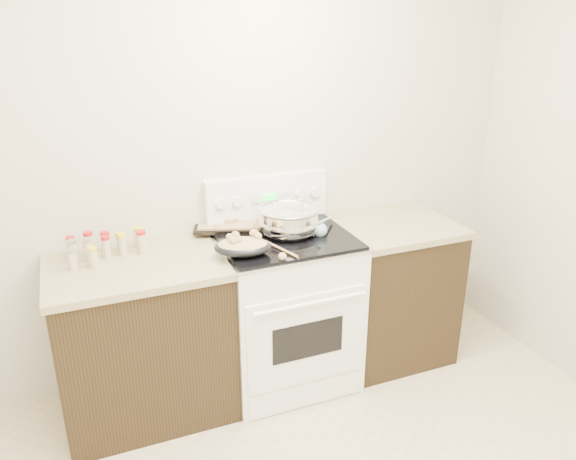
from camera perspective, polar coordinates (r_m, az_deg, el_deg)
name	(u,v)px	position (r m, az deg, el deg)	size (l,w,h in m)	color
room_shell	(356,179)	(1.59, 6.93, 5.12)	(4.10, 3.60, 2.75)	beige
counter_left	(145,338)	(3.25, -14.37, -10.57)	(0.93, 0.67, 0.92)	black
counter_right	(389,289)	(3.71, 10.19, -5.87)	(0.73, 0.67, 0.92)	black
kitchen_range	(285,306)	(3.40, -0.35, -7.72)	(0.78, 0.73, 1.22)	white
mixing_bowl	(289,221)	(3.20, 0.09, 0.95)	(0.40, 0.40, 0.21)	silver
roasting_pan	(243,246)	(2.96, -4.64, -1.59)	(0.35, 0.30, 0.11)	black
baking_sheet	(233,222)	(3.37, -5.57, 0.77)	(0.53, 0.45, 0.06)	black
wooden_spoon	(282,254)	(2.94, -0.63, -2.41)	(0.10, 0.26, 0.04)	tan
blue_ladle	(321,229)	(3.21, 3.36, 0.11)	(0.21, 0.22, 0.10)	#78A6B4
spice_jars	(103,246)	(3.12, -18.26, -1.59)	(0.40, 0.23, 0.13)	#BFB28C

